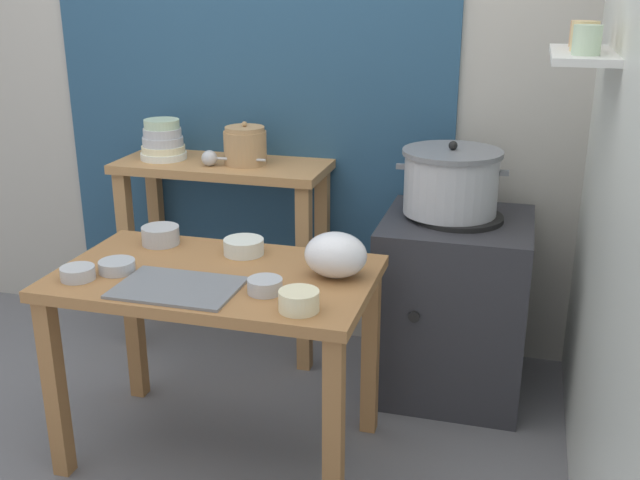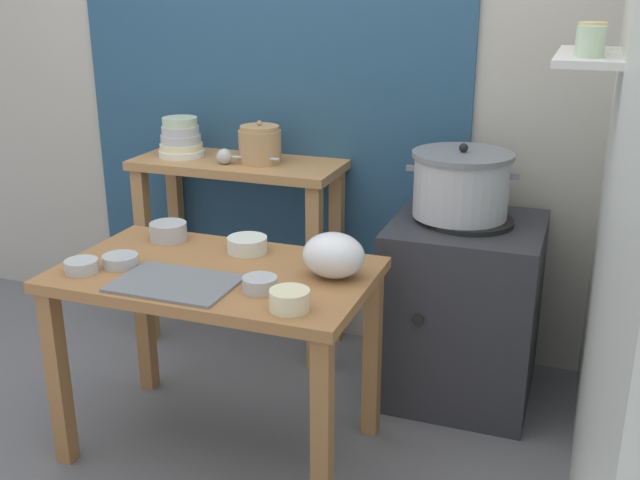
% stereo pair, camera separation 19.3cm
% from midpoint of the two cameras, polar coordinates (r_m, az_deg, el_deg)
% --- Properties ---
extents(ground_plane, '(9.00, 9.00, 0.00)m').
position_cam_midpoint_polar(ground_plane, '(3.02, -10.89, -14.99)').
color(ground_plane, slate).
extents(wall_back, '(4.40, 0.12, 2.60)m').
position_cam_midpoint_polar(wall_back, '(3.51, -2.99, 13.00)').
color(wall_back, '#B2ADA3').
rests_on(wall_back, ground).
extents(wall_right, '(0.30, 3.20, 2.60)m').
position_cam_midpoint_polar(wall_right, '(2.45, 20.54, 9.07)').
color(wall_right, silver).
rests_on(wall_right, ground).
extents(prep_table, '(1.10, 0.66, 0.72)m').
position_cam_midpoint_polar(prep_table, '(2.68, -9.92, -4.67)').
color(prep_table, '#9E6B3D').
rests_on(prep_table, ground).
extents(back_shelf_table, '(0.96, 0.40, 0.90)m').
position_cam_midpoint_polar(back_shelf_table, '(3.50, -8.89, 2.32)').
color(back_shelf_table, '#B27F4C').
rests_on(back_shelf_table, ground).
extents(stove_block, '(0.60, 0.61, 0.78)m').
position_cam_midpoint_polar(stove_block, '(3.21, 8.37, -4.89)').
color(stove_block, '#2D2D33').
rests_on(stove_block, ground).
extents(steamer_pot, '(0.45, 0.40, 0.30)m').
position_cam_midpoint_polar(steamer_pot, '(3.06, 8.15, 4.42)').
color(steamer_pot, '#B7BABF').
rests_on(steamer_pot, stove_block).
extents(clay_pot, '(0.19, 0.19, 0.19)m').
position_cam_midpoint_polar(clay_pot, '(3.38, -7.36, 7.11)').
color(clay_pot, tan).
rests_on(clay_pot, back_shelf_table).
extents(bowl_stack_enamel, '(0.21, 0.21, 0.18)m').
position_cam_midpoint_polar(bowl_stack_enamel, '(3.55, -13.41, 7.30)').
color(bowl_stack_enamel, silver).
rests_on(bowl_stack_enamel, back_shelf_table).
extents(ladle, '(0.29, 0.07, 0.07)m').
position_cam_midpoint_polar(ladle, '(3.37, -9.85, 6.13)').
color(ladle, '#B7BABF').
rests_on(ladle, back_shelf_table).
extents(serving_tray, '(0.40, 0.28, 0.01)m').
position_cam_midpoint_polar(serving_tray, '(2.53, -12.94, -3.58)').
color(serving_tray, slate).
rests_on(serving_tray, prep_table).
extents(plastic_bag, '(0.22, 0.18, 0.16)m').
position_cam_midpoint_polar(plastic_bag, '(2.54, -0.98, -1.17)').
color(plastic_bag, white).
rests_on(plastic_bag, prep_table).
extents(prep_bowl_0, '(0.15, 0.15, 0.06)m').
position_cam_midpoint_polar(prep_bowl_0, '(2.79, -7.80, -0.47)').
color(prep_bowl_0, silver).
rests_on(prep_bowl_0, prep_table).
extents(prep_bowl_1, '(0.13, 0.13, 0.04)m').
position_cam_midpoint_polar(prep_bowl_1, '(2.72, -17.16, -1.91)').
color(prep_bowl_1, '#B7BABF').
rests_on(prep_bowl_1, prep_table).
extents(prep_bowl_2, '(0.11, 0.11, 0.05)m').
position_cam_midpoint_polar(prep_bowl_2, '(2.44, -6.48, -3.46)').
color(prep_bowl_2, '#B7BABF').
rests_on(prep_bowl_2, prep_table).
extents(prep_bowl_3, '(0.13, 0.13, 0.06)m').
position_cam_midpoint_polar(prep_bowl_3, '(2.30, -4.03, -4.60)').
color(prep_bowl_3, beige).
rests_on(prep_bowl_3, prep_table).
extents(prep_bowl_4, '(0.14, 0.14, 0.07)m').
position_cam_midpoint_polar(prep_bowl_4, '(2.95, -13.87, 0.38)').
color(prep_bowl_4, '#B7BABF').
rests_on(prep_bowl_4, prep_table).
extents(prep_bowl_5, '(0.12, 0.12, 0.04)m').
position_cam_midpoint_polar(prep_bowl_5, '(2.70, -19.92, -2.36)').
color(prep_bowl_5, '#B7BABF').
rests_on(prep_bowl_5, prep_table).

